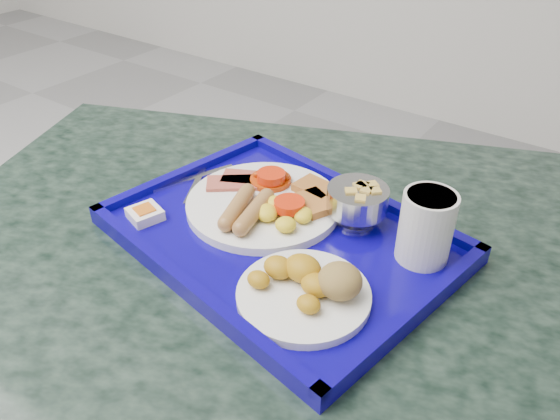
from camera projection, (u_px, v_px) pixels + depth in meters
name	position (u px, v px, depth m)	size (l,w,h in m)	color
table	(300.00, 334.00, 0.89)	(1.35, 1.14, 0.71)	slate
tray	(280.00, 236.00, 0.79)	(0.52, 0.42, 0.03)	#0A027E
main_plate	(267.00, 202.00, 0.83)	(0.24, 0.24, 0.04)	white
bread_plate	(309.00, 287.00, 0.66)	(0.17, 0.17, 0.05)	white
fruit_bowl	(358.00, 200.00, 0.78)	(0.09, 0.09, 0.06)	#A9A9AB
juice_cup	(426.00, 225.00, 0.71)	(0.07, 0.07, 0.10)	silver
spoon	(229.00, 175.00, 0.91)	(0.09, 0.15, 0.01)	#A9A9AB
knife	(187.00, 180.00, 0.90)	(0.01, 0.17, 0.00)	#A9A9AB
jam_packet	(145.00, 214.00, 0.81)	(0.06, 0.06, 0.02)	white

